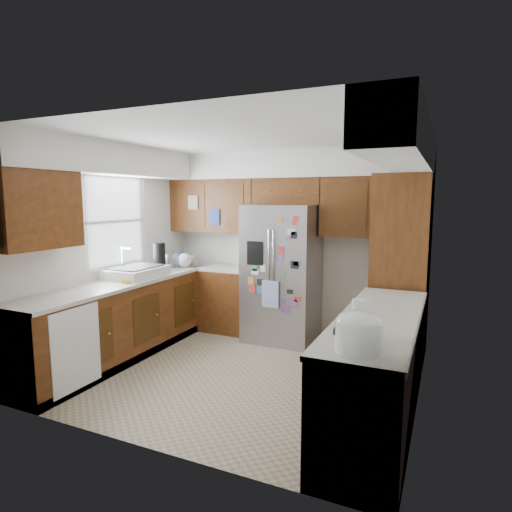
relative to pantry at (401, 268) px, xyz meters
The scene contains 12 objects.
floor 2.17m from the pantry, 142.52° to the right, with size 3.60×3.60×0.00m, color tan.
room_shell 1.94m from the pantry, 153.92° to the right, with size 3.64×3.24×2.52m.
left_counter_run 3.14m from the pantry, 158.56° to the right, with size 1.36×3.20×0.92m.
right_counter_run 1.75m from the pantry, 90.00° to the right, with size 0.63×2.25×0.92m.
pantry is the anchor object (origin of this frame).
fridge 1.51m from the pantry, behind, with size 0.90×0.79×1.80m.
bridge_cabinet 1.77m from the pantry, 169.43° to the left, with size 0.96×0.34×0.35m, color #3D220B.
fridge_top_items 1.97m from the pantry, behind, with size 0.64×0.29×0.26m.
sink_assembly 3.18m from the pantry, 160.63° to the right, with size 0.52×0.73×0.37m.
left_counter_clutter 2.99m from the pantry, behind, with size 0.40×0.81×0.38m.
rice_cooker 2.53m from the pantry, 90.01° to the right, with size 0.31×0.30×0.26m.
paper_towel 2.11m from the pantry, 92.18° to the right, with size 0.11×0.11×0.24m, color white.
Camera 1 is at (1.98, -4.01, 1.88)m, focal length 30.00 mm.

